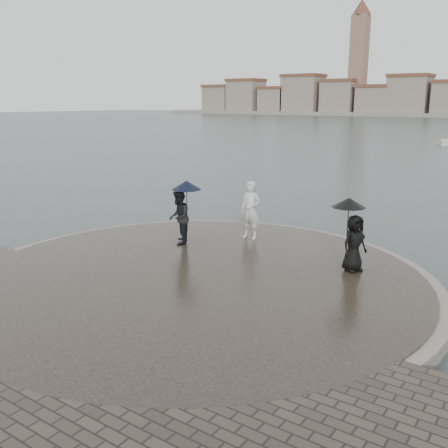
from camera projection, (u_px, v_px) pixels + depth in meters
The scene contains 6 objects.
ground at pixel (93, 336), 10.45m from camera, with size 400.00×400.00×0.00m, color #2B3835.
kerb_ring at pixel (196, 281), 13.20m from camera, with size 12.50×12.50×0.32m, color gray.
quay_tip at pixel (196, 280), 13.20m from camera, with size 11.90×11.90×0.36m, color #2D261E.
statue at pixel (250, 210), 16.36m from camera, with size 0.69×0.46×1.90m, color silver.
visitor_left at pixel (180, 211), 15.67m from camera, with size 1.23×1.11×2.04m.
visitor_right at pixel (353, 232), 13.21m from camera, with size 1.09×1.00×1.95m.
Camera 1 is at (7.73, -6.29, 4.79)m, focal length 40.00 mm.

